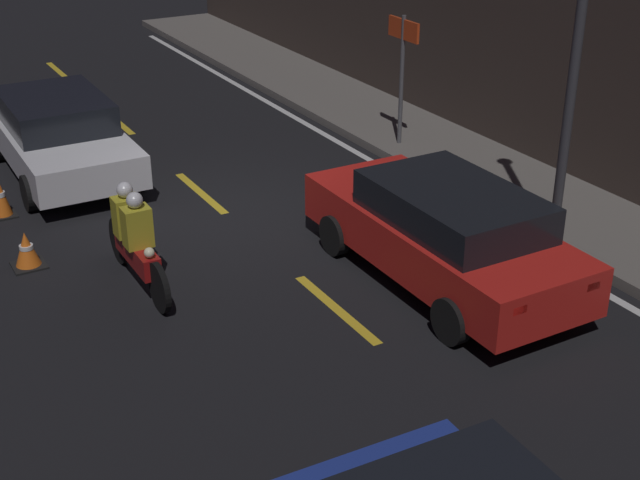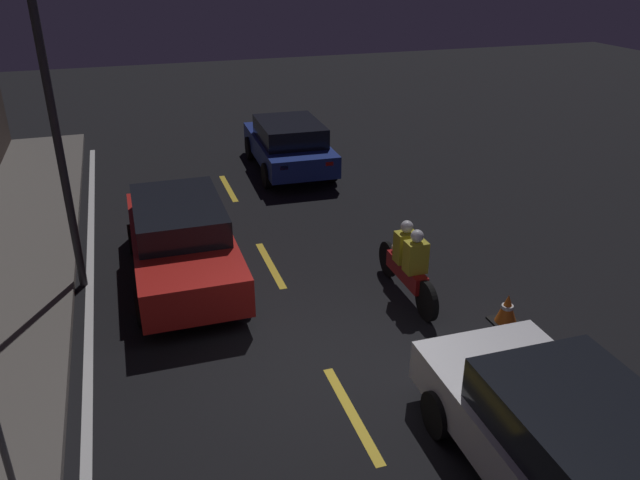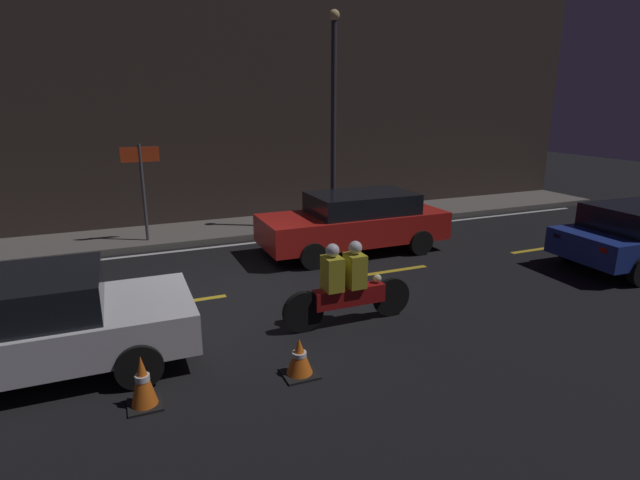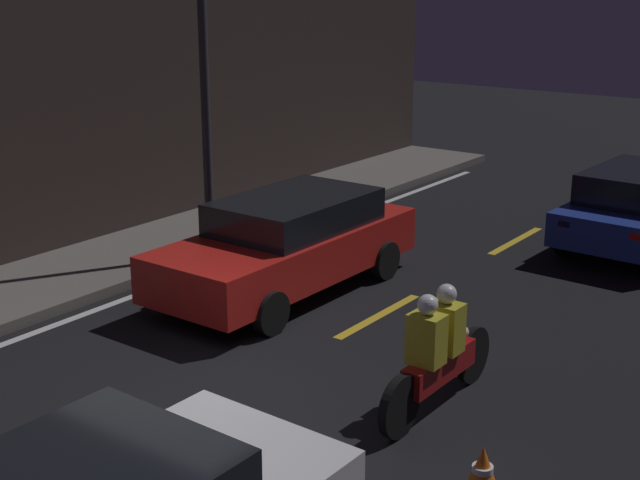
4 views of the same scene
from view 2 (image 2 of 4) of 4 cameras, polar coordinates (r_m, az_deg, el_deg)
name	(u,v)px [view 2 (image 2 of 4)]	position (r m, az deg, el deg)	size (l,w,h in m)	color
ground_plane	(328,369)	(9.33, 0.71, -11.74)	(56.00, 56.00, 0.00)	black
lane_dash_c	(352,413)	(8.60, 2.92, -15.52)	(2.00, 0.14, 0.01)	gold
lane_dash_d	(270,265)	(12.19, -4.56, -2.27)	(2.00, 0.14, 0.01)	gold
lane_dash_e	(228,188)	(16.25, -8.38, 4.71)	(2.00, 0.14, 0.01)	gold
lane_solid_kerb	(87,417)	(9.06, -20.52, -14.94)	(25.20, 0.14, 0.01)	silver
sedan_white	(575,449)	(7.55, 22.25, -17.24)	(4.25, 2.00, 1.39)	silver
taxi_red	(181,239)	(11.69, -12.56, 0.07)	(4.48, 1.89, 1.44)	red
sedan_blue	(289,144)	(17.27, -2.88, 8.78)	(4.13, 2.03, 1.39)	navy
motorcycle	(409,264)	(10.86, 8.12, -2.19)	(2.28, 0.36, 1.41)	black
traffic_cone_near	(587,379)	(9.35, 23.21, -11.58)	(0.41, 0.41, 0.67)	black
traffic_cone_mid	(507,309)	(10.67, 16.73, -6.09)	(0.46, 0.46, 0.53)	black
street_lamp	(52,110)	(11.15, -23.31, 10.90)	(0.28, 0.28, 5.76)	#333338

